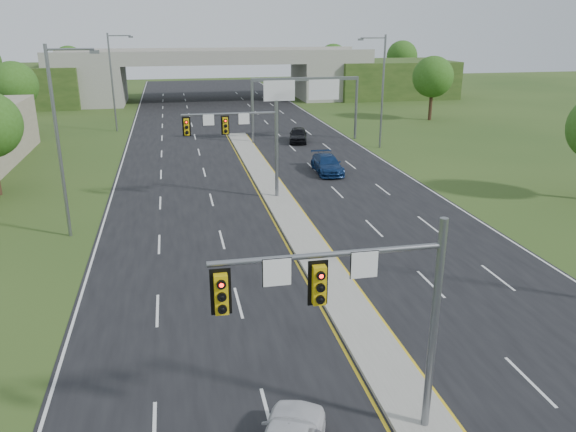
# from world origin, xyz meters

# --- Properties ---
(ground) EXTENTS (240.00, 240.00, 0.00)m
(ground) POSITION_xyz_m (0.00, 0.00, 0.00)
(ground) COLOR #294418
(ground) RESTS_ON ground
(road) EXTENTS (24.00, 160.00, 0.02)m
(road) POSITION_xyz_m (0.00, 35.00, 0.01)
(road) COLOR black
(road) RESTS_ON ground
(median) EXTENTS (2.00, 54.00, 0.16)m
(median) POSITION_xyz_m (0.00, 23.00, 0.10)
(median) COLOR gray
(median) RESTS_ON road
(lane_markings) EXTENTS (23.72, 160.00, 0.01)m
(lane_markings) POSITION_xyz_m (-0.60, 28.91, 0.02)
(lane_markings) COLOR gold
(lane_markings) RESTS_ON road
(signal_mast_near) EXTENTS (6.62, 0.60, 7.00)m
(signal_mast_near) POSITION_xyz_m (-2.26, -0.07, 4.73)
(signal_mast_near) COLOR slate
(signal_mast_near) RESTS_ON ground
(signal_mast_far) EXTENTS (6.62, 0.60, 7.00)m
(signal_mast_far) POSITION_xyz_m (-2.26, 24.93, 4.73)
(signal_mast_far) COLOR slate
(signal_mast_far) RESTS_ON ground
(sign_gantry) EXTENTS (11.58, 0.44, 6.67)m
(sign_gantry) POSITION_xyz_m (6.68, 44.92, 5.24)
(sign_gantry) COLOR slate
(sign_gantry) RESTS_ON ground
(overpass) EXTENTS (80.00, 14.00, 8.10)m
(overpass) POSITION_xyz_m (0.00, 80.00, 3.55)
(overpass) COLOR gray
(overpass) RESTS_ON ground
(lightpole_l_mid) EXTENTS (2.85, 0.25, 11.00)m
(lightpole_l_mid) POSITION_xyz_m (-13.30, 20.00, 6.10)
(lightpole_l_mid) COLOR slate
(lightpole_l_mid) RESTS_ON ground
(lightpole_l_far) EXTENTS (2.85, 0.25, 11.00)m
(lightpole_l_far) POSITION_xyz_m (-13.30, 55.00, 6.10)
(lightpole_l_far) COLOR slate
(lightpole_l_far) RESTS_ON ground
(lightpole_r_far) EXTENTS (2.85, 0.25, 11.00)m
(lightpole_r_far) POSITION_xyz_m (13.30, 40.00, 6.10)
(lightpole_r_far) COLOR slate
(lightpole_r_far) RESTS_ON ground
(tree_l_mid) EXTENTS (5.20, 5.20, 8.12)m
(tree_l_mid) POSITION_xyz_m (-24.00, 55.00, 5.51)
(tree_l_mid) COLOR #382316
(tree_l_mid) RESTS_ON ground
(tree_r_mid) EXTENTS (5.20, 5.20, 8.12)m
(tree_r_mid) POSITION_xyz_m (26.00, 55.00, 5.51)
(tree_r_mid) COLOR #382316
(tree_r_mid) RESTS_ON ground
(tree_back_b) EXTENTS (5.60, 5.60, 8.32)m
(tree_back_b) POSITION_xyz_m (-24.00, 94.00, 5.51)
(tree_back_b) COLOR #382316
(tree_back_b) RESTS_ON ground
(tree_back_c) EXTENTS (5.60, 5.60, 8.32)m
(tree_back_c) POSITION_xyz_m (24.00, 94.00, 5.51)
(tree_back_c) COLOR #382316
(tree_back_c) RESTS_ON ground
(tree_back_d) EXTENTS (6.00, 6.00, 8.85)m
(tree_back_d) POSITION_xyz_m (38.00, 94.00, 5.84)
(tree_back_d) COLOR #382316
(tree_back_d) RESTS_ON ground
(car_far_b) EXTENTS (2.29, 5.21, 1.49)m
(car_far_b) POSITION_xyz_m (5.50, 31.25, 0.76)
(car_far_b) COLOR navy
(car_far_b) RESTS_ON road
(car_far_c) EXTENTS (2.79, 4.79, 1.53)m
(car_far_c) POSITION_xyz_m (5.95, 44.41, 0.79)
(car_far_c) COLOR black
(car_far_c) RESTS_ON road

